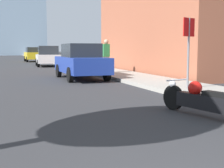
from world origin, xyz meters
name	(u,v)px	position (x,y,z in m)	size (l,w,h in m)	color
sidewalk	(50,60)	(4.79, 40.00, 0.07)	(2.40, 240.00, 0.15)	#9E998E
motorcycle	(204,100)	(2.71, 4.49, 0.37)	(0.83, 2.49, 0.75)	black
parked_car_blue	(81,61)	(2.33, 13.74, 0.86)	(1.92, 4.50, 1.71)	#1E3899
parked_car_white	(48,56)	(2.49, 25.97, 0.84)	(2.17, 4.19, 1.73)	silver
parked_car_yellow	(33,54)	(2.27, 36.70, 0.84)	(1.89, 4.02, 1.69)	gold
stop_sign	(189,41)	(4.48, 7.81, 1.72)	(0.57, 0.26, 2.31)	slate
pedestrian	(106,55)	(4.22, 15.51, 1.12)	(0.36, 0.26, 1.85)	brown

